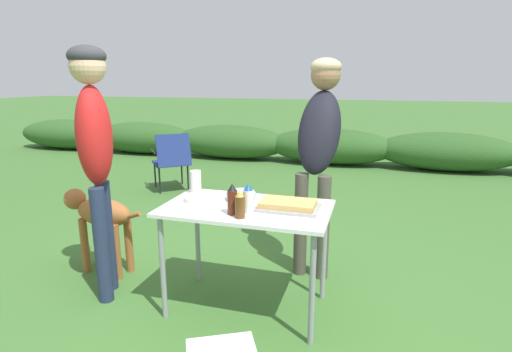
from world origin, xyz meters
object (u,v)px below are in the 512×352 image
(paper_cup_stack, at_px, (196,182))
(dog, at_px, (100,216))
(folding_table, at_px, (246,218))
(camp_chair_green_behind_table, at_px, (172,159))
(food_tray, at_px, (288,205))
(bbq_sauce_bottle, at_px, (232,200))
(beer_bottle, at_px, (240,205))
(standing_person_in_olive_jacket, at_px, (95,142))
(standing_person_in_navy_coat, at_px, (319,138))
(mayo_bottle, at_px, (248,199))
(mixing_bowl, at_px, (241,194))
(plate_stack, at_px, (203,198))

(paper_cup_stack, bearing_deg, dog, -179.64)
(folding_table, distance_m, camp_chair_green_behind_table, 3.24)
(food_tray, xyz_separation_m, paper_cup_stack, (-0.73, 0.17, 0.06))
(bbq_sauce_bottle, bearing_deg, beer_bottle, -36.53)
(standing_person_in_olive_jacket, bearing_deg, beer_bottle, -120.67)
(paper_cup_stack, height_order, bbq_sauce_bottle, bbq_sauce_bottle)
(bbq_sauce_bottle, distance_m, standing_person_in_olive_jacket, 1.05)
(standing_person_in_navy_coat, bearing_deg, mayo_bottle, -103.09)
(beer_bottle, relative_size, standing_person_in_navy_coat, 0.10)
(standing_person_in_olive_jacket, bearing_deg, dog, 15.54)
(paper_cup_stack, bearing_deg, folding_table, -23.20)
(beer_bottle, bearing_deg, standing_person_in_navy_coat, 70.65)
(beer_bottle, height_order, dog, beer_bottle)
(camp_chair_green_behind_table, bearing_deg, paper_cup_stack, -97.37)
(mixing_bowl, bearing_deg, dog, 177.54)
(standing_person_in_olive_jacket, bearing_deg, standing_person_in_navy_coat, -84.27)
(food_tray, xyz_separation_m, bbq_sauce_bottle, (-0.31, -0.19, 0.07))
(standing_person_in_olive_jacket, relative_size, dog, 2.22)
(food_tray, bearing_deg, camp_chair_green_behind_table, 131.04)
(food_tray, bearing_deg, folding_table, -174.86)
(mixing_bowl, relative_size, camp_chair_green_behind_table, 0.26)
(beer_bottle, xyz_separation_m, dog, (-1.34, 0.41, -0.35))
(beer_bottle, distance_m, standing_person_in_navy_coat, 1.05)
(dog, bearing_deg, mixing_bowl, -86.57)
(paper_cup_stack, distance_m, standing_person_in_navy_coat, 1.02)
(folding_table, distance_m, bbq_sauce_bottle, 0.24)
(food_tray, height_order, beer_bottle, beer_bottle)
(beer_bottle, distance_m, standing_person_in_olive_jacket, 1.12)
(paper_cup_stack, bearing_deg, plate_stack, -50.34)
(mixing_bowl, bearing_deg, bbq_sauce_bottle, -81.45)
(mixing_bowl, distance_m, camp_chair_green_behind_table, 3.09)
(mayo_bottle, xyz_separation_m, camp_chair_green_behind_table, (-2.00, 2.69, -0.36))
(mixing_bowl, relative_size, bbq_sauce_bottle, 1.09)
(bbq_sauce_bottle, bearing_deg, food_tray, 32.17)
(folding_table, relative_size, bbq_sauce_bottle, 5.56)
(beer_bottle, xyz_separation_m, bbq_sauce_bottle, (-0.07, 0.05, 0.01))
(standing_person_in_olive_jacket, bearing_deg, food_tray, -109.14)
(plate_stack, height_order, dog, plate_stack)
(folding_table, relative_size, food_tray, 2.77)
(mayo_bottle, distance_m, standing_person_in_navy_coat, 0.95)
(plate_stack, height_order, bbq_sauce_bottle, bbq_sauce_bottle)
(food_tray, xyz_separation_m, dog, (-1.59, 0.16, -0.29))
(bbq_sauce_bottle, bearing_deg, paper_cup_stack, 138.88)
(folding_table, height_order, standing_person_in_navy_coat, standing_person_in_navy_coat)
(standing_person_in_olive_jacket, height_order, camp_chair_green_behind_table, standing_person_in_olive_jacket)
(food_tray, height_order, bbq_sauce_bottle, bbq_sauce_bottle)
(food_tray, height_order, standing_person_in_olive_jacket, standing_person_in_olive_jacket)
(mayo_bottle, bearing_deg, beer_bottle, -100.42)
(mixing_bowl, bearing_deg, food_tray, -17.33)
(mayo_bottle, bearing_deg, camp_chair_green_behind_table, 126.58)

